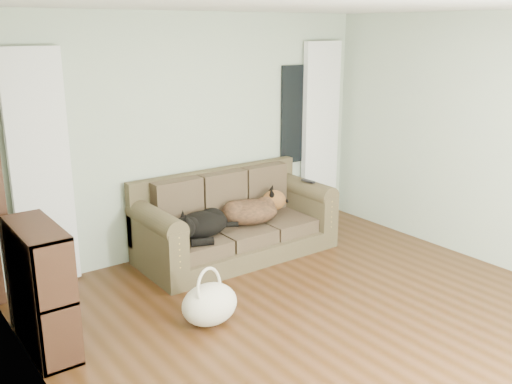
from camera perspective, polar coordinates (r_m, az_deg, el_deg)
floor at (r=4.91m, az=9.63°, el=-13.82°), size 5.00×5.00×0.00m
ceiling at (r=4.27m, az=11.33°, el=18.10°), size 5.00×5.00×0.00m
wall_back at (r=6.35m, az=-6.16°, el=5.76°), size 4.50×0.04×2.60m
wall_left at (r=3.24m, az=-18.43°, el=-5.15°), size 0.04×5.00×2.60m
curtain_left at (r=5.66m, az=-20.73°, el=1.99°), size 0.55×0.08×2.25m
curtain_right at (r=7.36m, az=6.46°, el=5.99°), size 0.55×0.08×2.25m
window_pane at (r=7.13m, az=4.15°, el=7.76°), size 0.50×0.03×1.20m
sofa at (r=6.23m, az=-1.93°, el=-2.45°), size 2.15×0.93×0.88m
dog_black_lab at (r=5.89m, az=-5.67°, el=-3.30°), size 0.66×0.49×0.26m
dog_shepherd at (r=6.30m, az=-0.40°, el=-1.83°), size 0.79×0.67×0.29m
tv_remote at (r=6.60m, az=5.24°, el=1.10°), size 0.06×0.18×0.02m
tote_bag at (r=4.93m, az=-4.66°, el=-11.35°), size 0.53×0.43×0.36m
bookshelf at (r=4.72m, az=-20.62°, el=-9.13°), size 0.34×0.83×1.02m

